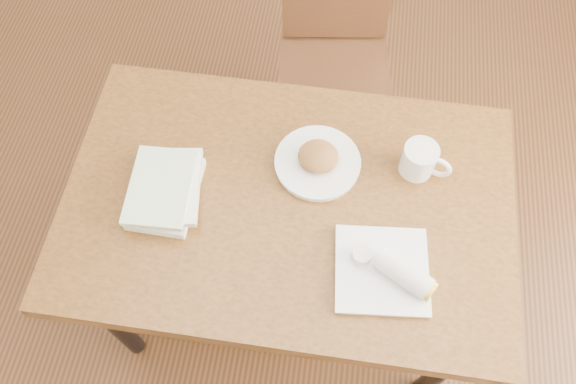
# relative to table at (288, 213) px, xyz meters

# --- Properties ---
(ground) EXTENTS (4.00, 5.00, 0.01)m
(ground) POSITION_rel_table_xyz_m (0.00, 0.00, -0.67)
(ground) COLOR #472814
(ground) RESTS_ON ground
(table) EXTENTS (1.27, 0.82, 0.75)m
(table) POSITION_rel_table_xyz_m (0.00, 0.00, 0.00)
(table) COLOR brown
(table) RESTS_ON ground
(chair_far) EXTENTS (0.47, 0.47, 0.95)m
(chair_far) POSITION_rel_table_xyz_m (0.07, 0.78, -0.12)
(chair_far) COLOR #442513
(chair_far) RESTS_ON ground
(plate_scone) EXTENTS (0.25, 0.25, 0.08)m
(plate_scone) POSITION_rel_table_xyz_m (0.07, 0.13, 0.11)
(plate_scone) COLOR white
(plate_scone) RESTS_ON table
(coffee_mug) EXTENTS (0.14, 0.10, 0.10)m
(coffee_mug) POSITION_rel_table_xyz_m (0.35, 0.16, 0.13)
(coffee_mug) COLOR white
(coffee_mug) RESTS_ON table
(plate_burrito) EXTENTS (0.27, 0.26, 0.08)m
(plate_burrito) POSITION_rel_table_xyz_m (0.29, -0.18, 0.11)
(plate_burrito) COLOR white
(plate_burrito) RESTS_ON table
(book_stack) EXTENTS (0.21, 0.27, 0.07)m
(book_stack) POSITION_rel_table_xyz_m (-0.34, -0.03, 0.11)
(book_stack) COLOR white
(book_stack) RESTS_ON table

